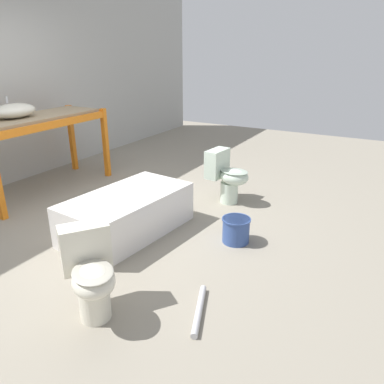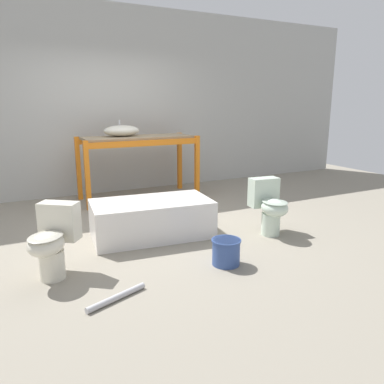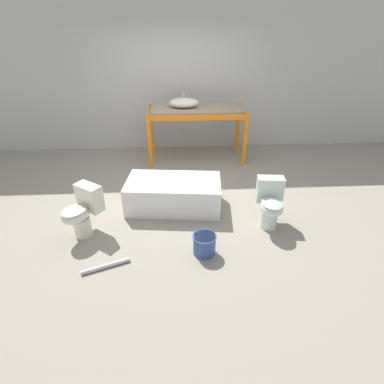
{
  "view_description": "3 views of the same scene",
  "coord_description": "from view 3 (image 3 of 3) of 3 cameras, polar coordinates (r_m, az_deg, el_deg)",
  "views": [
    {
      "loc": [
        -2.93,
        -2.96,
        1.87
      ],
      "look_at": [
        0.14,
        -1.25,
        0.52
      ],
      "focal_mm": 35.0,
      "sensor_mm": 36.0,
      "label": 1
    },
    {
      "loc": [
        -1.58,
        -4.64,
        1.58
      ],
      "look_at": [
        0.16,
        -1.19,
        0.65
      ],
      "focal_mm": 35.0,
      "sensor_mm": 36.0,
      "label": 2
    },
    {
      "loc": [
        -0.03,
        -4.54,
        2.52
      ],
      "look_at": [
        0.17,
        -1.17,
        0.58
      ],
      "focal_mm": 28.0,
      "sensor_mm": 36.0,
      "label": 3
    }
  ],
  "objects": [
    {
      "name": "ground_plane",
      "position": [
        5.19,
        -2.59,
        0.84
      ],
      "size": [
        12.0,
        12.0,
        0.0
      ],
      "primitive_type": "plane",
      "color": "gray"
    },
    {
      "name": "warehouse_wall_rear",
      "position": [
        6.58,
        -3.26,
        21.85
      ],
      "size": [
        10.8,
        0.08,
        3.2
      ],
      "color": "#ADADA8",
      "rests_on": "ground_plane"
    },
    {
      "name": "shelving_rack",
      "position": [
        6.04,
        0.89,
        14.16
      ],
      "size": [
        1.9,
        0.77,
        1.04
      ],
      "color": "orange",
      "rests_on": "ground_plane"
    },
    {
      "name": "sink_basin",
      "position": [
        6.03,
        -1.55,
        16.63
      ],
      "size": [
        0.58,
        0.38,
        0.26
      ],
      "color": "silver",
      "rests_on": "shelving_rack"
    },
    {
      "name": "bathtub_main",
      "position": [
        4.55,
        -3.5,
        0.02
      ],
      "size": [
        1.47,
        0.88,
        0.44
      ],
      "rotation": [
        0.0,
        0.0,
        -0.1
      ],
      "color": "white",
      "rests_on": "ground_plane"
    },
    {
      "name": "toilet_near",
      "position": [
        4.2,
        14.71,
        -2.05
      ],
      "size": [
        0.38,
        0.56,
        0.67
      ],
      "rotation": [
        0.0,
        0.0,
        -0.1
      ],
      "color": "silver",
      "rests_on": "ground_plane"
    },
    {
      "name": "toilet_far",
      "position": [
        4.16,
        -20.2,
        -3.4
      ],
      "size": [
        0.58,
        0.62,
        0.67
      ],
      "rotation": [
        0.0,
        0.0,
        -0.63
      ],
      "color": "silver",
      "rests_on": "ground_plane"
    },
    {
      "name": "bucket_white",
      "position": [
        3.72,
        2.37,
        -9.83
      ],
      "size": [
        0.3,
        0.3,
        0.26
      ],
      "color": "#334C8C",
      "rests_on": "ground_plane"
    },
    {
      "name": "loose_pipe",
      "position": [
        3.74,
        -16.07,
        -13.39
      ],
      "size": [
        0.55,
        0.25,
        0.05
      ],
      "color": "#B7B7BC",
      "rests_on": "ground_plane"
    }
  ]
}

